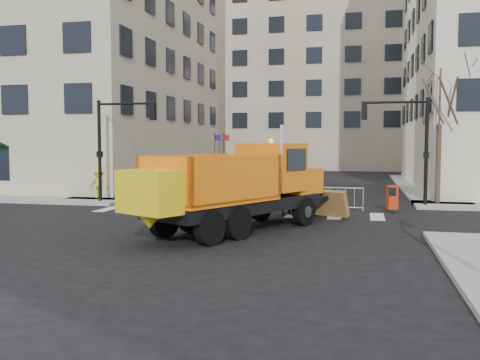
% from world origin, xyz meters
% --- Properties ---
extents(ground, '(120.00, 120.00, 0.00)m').
position_xyz_m(ground, '(0.00, 0.00, 0.00)').
color(ground, black).
rests_on(ground, ground).
extents(sidewalk_back, '(64.00, 5.00, 0.15)m').
position_xyz_m(sidewalk_back, '(0.00, 8.50, 0.07)').
color(sidewalk_back, gray).
rests_on(sidewalk_back, ground).
extents(building_left, '(24.00, 22.00, 26.00)m').
position_xyz_m(building_left, '(-20.00, 20.00, 13.00)').
color(building_left, '#BAAD8E').
rests_on(building_left, ground).
extents(building_far, '(30.00, 18.00, 24.00)m').
position_xyz_m(building_far, '(0.00, 52.00, 12.00)').
color(building_far, gray).
rests_on(building_far, ground).
extents(traffic_light_left, '(0.18, 0.18, 5.40)m').
position_xyz_m(traffic_light_left, '(-8.00, 7.50, 2.70)').
color(traffic_light_left, black).
rests_on(traffic_light_left, ground).
extents(traffic_light_right, '(0.18, 0.18, 5.40)m').
position_xyz_m(traffic_light_right, '(8.50, 9.50, 2.70)').
color(traffic_light_right, black).
rests_on(traffic_light_right, ground).
extents(crowd_barriers, '(12.60, 0.60, 1.10)m').
position_xyz_m(crowd_barriers, '(-0.75, 7.60, 0.55)').
color(crowd_barriers, '#9EA0A5').
rests_on(crowd_barriers, ground).
extents(street_tree, '(3.00, 3.00, 7.50)m').
position_xyz_m(street_tree, '(9.20, 10.50, 3.75)').
color(street_tree, '#382B21').
rests_on(street_tree, ground).
extents(plow_truck, '(6.90, 10.00, 3.84)m').
position_xyz_m(plow_truck, '(1.00, 0.28, 1.71)').
color(plow_truck, black).
rests_on(plow_truck, ground).
extents(cop_a, '(0.84, 0.74, 1.95)m').
position_xyz_m(cop_a, '(2.17, 5.27, 0.97)').
color(cop_a, black).
rests_on(cop_a, ground).
extents(cop_b, '(1.10, 0.99, 1.87)m').
position_xyz_m(cop_b, '(2.38, 5.63, 0.94)').
color(cop_b, black).
rests_on(cop_b, ground).
extents(cop_c, '(1.00, 1.19, 1.90)m').
position_xyz_m(cop_c, '(3.39, 5.09, 0.95)').
color(cop_c, black).
rests_on(cop_c, ground).
extents(worker, '(1.20, 0.94, 1.63)m').
position_xyz_m(worker, '(-8.82, 8.86, 0.97)').
color(worker, '#BAD018').
rests_on(worker, sidewalk_back).
extents(newspaper_box, '(0.55, 0.52, 1.10)m').
position_xyz_m(newspaper_box, '(6.79, 7.17, 0.70)').
color(newspaper_box, '#BB2D0E').
rests_on(newspaper_box, sidewalk_back).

